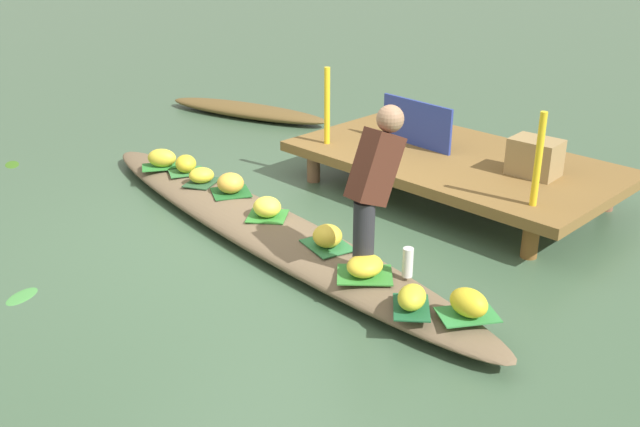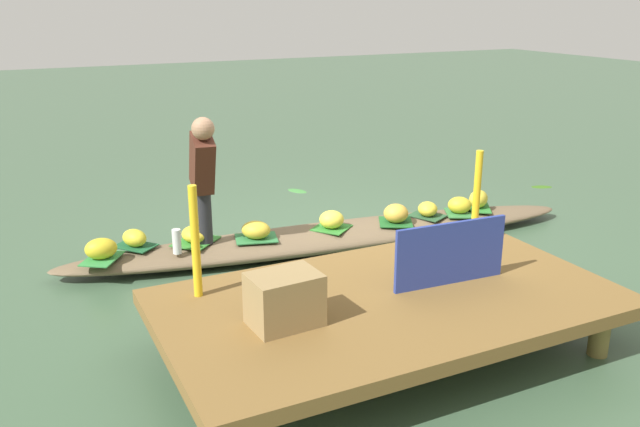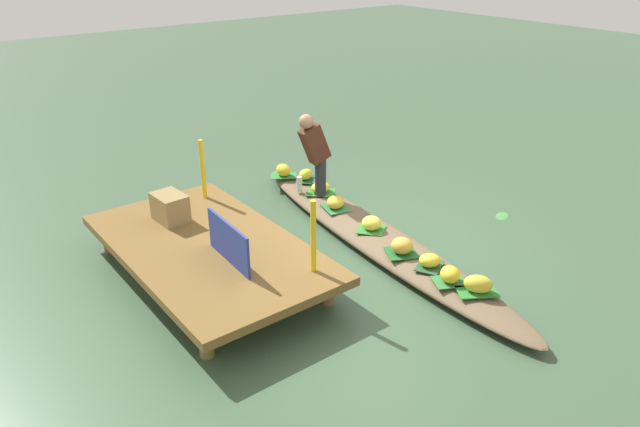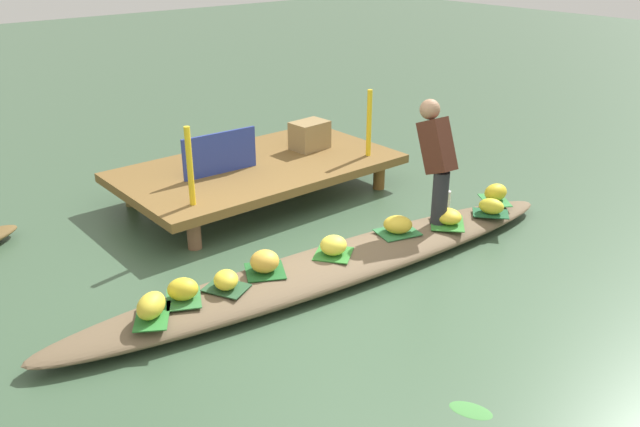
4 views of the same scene
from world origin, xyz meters
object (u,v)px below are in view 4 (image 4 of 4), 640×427
object	(u,v)px
banana_bunch_2	(448,216)
banana_bunch_8	(151,306)
banana_bunch_6	(496,192)
water_bottle	(446,201)
banana_bunch_4	(333,245)
banana_bunch_3	(398,224)
produce_crate	(310,135)
banana_bunch_5	(265,261)
market_banner	(220,153)
banana_bunch_1	(183,289)
vendor_person	(437,155)
vendor_boat	(333,266)
banana_bunch_7	(226,280)
banana_bunch_0	(491,206)

from	to	relation	value
banana_bunch_2	banana_bunch_8	distance (m)	3.10
banana_bunch_6	water_bottle	xyz separation A→B (m)	(-0.64, 0.15, 0.02)
banana_bunch_4	banana_bunch_8	xyz separation A→B (m)	(-1.75, 0.09, 0.01)
banana_bunch_3	produce_crate	distance (m)	2.22
banana_bunch_3	banana_bunch_4	bearing A→B (deg)	176.30
banana_bunch_5	market_banner	distance (m)	2.04
banana_bunch_1	banana_bunch_5	world-z (taller)	banana_bunch_5
banana_bunch_2	produce_crate	xyz separation A→B (m)	(0.06, 2.28, 0.30)
water_bottle	vendor_person	bearing A→B (deg)	-167.47
vendor_boat	banana_bunch_5	world-z (taller)	banana_bunch_5
banana_bunch_5	produce_crate	distance (m)	2.84
banana_bunch_5	market_banner	world-z (taller)	market_banner
banana_bunch_8	produce_crate	bearing A→B (deg)	32.04
banana_bunch_1	banana_bunch_4	xyz separation A→B (m)	(1.44, -0.17, -0.00)
banana_bunch_4	water_bottle	distance (m)	1.56
banana_bunch_3	produce_crate	bearing A→B (deg)	74.07
vendor_boat	banana_bunch_7	distance (m)	1.08
water_bottle	banana_bunch_8	bearing A→B (deg)	178.30
banana_bunch_4	banana_bunch_6	distance (m)	2.20
banana_bunch_2	banana_bunch_7	world-z (taller)	same
banana_bunch_3	banana_bunch_6	xyz separation A→B (m)	(1.41, -0.11, 0.01)
vendor_person	produce_crate	distance (m)	2.16
banana_bunch_4	produce_crate	world-z (taller)	produce_crate
banana_bunch_1	banana_bunch_2	distance (m)	2.80
banana_bunch_0	banana_bunch_4	bearing A→B (deg)	169.50
banana_bunch_1	banana_bunch_7	size ratio (longest dim) A/B	1.01
banana_bunch_5	banana_bunch_6	xyz separation A→B (m)	(2.87, -0.29, -0.00)
banana_bunch_1	banana_bunch_6	distance (m)	3.65
banana_bunch_0	water_bottle	distance (m)	0.46
banana_bunch_6	banana_bunch_4	bearing A→B (deg)	175.89
banana_bunch_6	produce_crate	world-z (taller)	produce_crate
vendor_boat	market_banner	bearing A→B (deg)	93.17
banana_bunch_3	banana_bunch_7	bearing A→B (deg)	175.39
banana_bunch_0	banana_bunch_3	size ratio (longest dim) A/B	0.92
banana_bunch_1	banana_bunch_3	distance (m)	2.24
banana_bunch_4	banana_bunch_3	bearing A→B (deg)	-3.70
banana_bunch_4	banana_bunch_6	size ratio (longest dim) A/B	0.90
banana_bunch_2	banana_bunch_7	size ratio (longest dim) A/B	1.19
banana_bunch_1	produce_crate	bearing A→B (deg)	33.74
banana_bunch_0	banana_bunch_4	distance (m)	1.90
vendor_boat	banana_bunch_2	bearing A→B (deg)	-2.16
vendor_boat	banana_bunch_3	bearing A→B (deg)	4.21
banana_bunch_4	banana_bunch_5	size ratio (longest dim) A/B	0.97
banana_bunch_2	banana_bunch_8	size ratio (longest dim) A/B	0.97
banana_bunch_1	banana_bunch_3	xyz separation A→B (m)	(2.23, -0.22, -0.00)
banana_bunch_0	banana_bunch_2	xyz separation A→B (m)	(-0.54, 0.13, -0.00)
banana_bunch_1	banana_bunch_0	bearing A→B (deg)	-8.89
water_bottle	produce_crate	size ratio (longest dim) A/B	0.52
banana_bunch_0	banana_bunch_5	bearing A→B (deg)	169.35
vendor_boat	banana_bunch_5	xyz separation A→B (m)	(-0.64, 0.16, 0.20)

